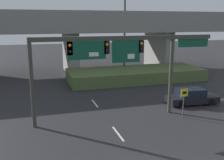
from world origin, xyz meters
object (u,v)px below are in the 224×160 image
Objects in this scene: highway_light_pole_near at (125,25)px; parked_sedan_near_right at (192,97)px; signal_gantry at (119,53)px; speed_limit_sign at (184,98)px.

parked_sedan_near_right is (1.74, -13.47, -6.16)m from highway_light_pole_near.
signal_gantry is at bearing -110.85° from highway_light_pole_near.
speed_limit_sign is 0.50× the size of parked_sedan_near_right.
highway_light_pole_near is (5.70, 14.96, 1.77)m from signal_gantry.
parked_sedan_near_right is at bearing -82.64° from highway_light_pole_near.
speed_limit_sign is (4.84, -1.34, -3.51)m from signal_gantry.
highway_light_pole_near is at bearing 87.00° from speed_limit_sign.
parked_sedan_near_right is (2.59, 2.84, -0.88)m from speed_limit_sign.
highway_light_pole_near is 2.75× the size of parked_sedan_near_right.
signal_gantry is 5.96× the size of speed_limit_sign.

